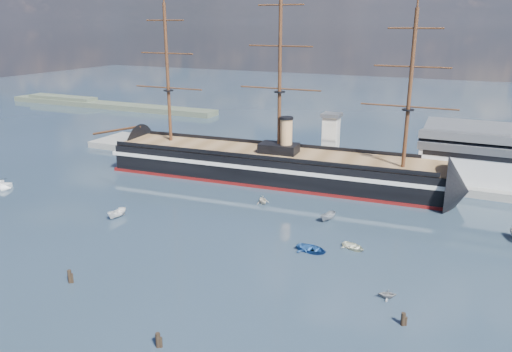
% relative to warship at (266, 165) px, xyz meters
% --- Properties ---
extents(ground, '(600.00, 600.00, 0.00)m').
position_rel_warship_xyz_m(ground, '(10.88, -20.00, -4.04)').
color(ground, '#23333D').
rests_on(ground, ground).
extents(quay, '(180.00, 18.00, 2.00)m').
position_rel_warship_xyz_m(quay, '(20.88, 16.00, -4.04)').
color(quay, slate).
rests_on(quay, ground).
extents(quay_tower, '(5.00, 5.00, 15.00)m').
position_rel_warship_xyz_m(quay_tower, '(13.88, 13.00, 5.72)').
color(quay_tower, silver).
rests_on(quay_tower, ground).
extents(shoreline, '(120.00, 10.00, 4.00)m').
position_rel_warship_xyz_m(shoreline, '(-128.35, 75.00, -2.59)').
color(shoreline, '#3F4C38').
rests_on(shoreline, ground).
extents(warship, '(113.39, 22.20, 53.94)m').
position_rel_warship_xyz_m(warship, '(0.00, 0.00, 0.00)').
color(warship, black).
rests_on(warship, ground).
extents(motorboat_a, '(6.01, 2.75, 2.33)m').
position_rel_warship_xyz_m(motorboat_a, '(-17.89, -39.31, -4.04)').
color(motorboat_a, white).
rests_on(motorboat_a, ground).
extents(motorboat_b, '(1.98, 3.88, 1.73)m').
position_rel_warship_xyz_m(motorboat_b, '(25.96, -37.45, -4.04)').
color(motorboat_b, navy).
rests_on(motorboat_b, ground).
extents(motorboat_c, '(5.89, 3.72, 2.21)m').
position_rel_warship_xyz_m(motorboat_c, '(24.18, -21.55, -4.04)').
color(motorboat_c, gray).
rests_on(motorboat_c, ground).
extents(motorboat_d, '(5.87, 5.89, 2.13)m').
position_rel_warship_xyz_m(motorboat_d, '(7.25, -17.90, -4.04)').
color(motorboat_d, beige).
rests_on(motorboat_d, ground).
extents(motorboat_e, '(2.31, 3.20, 1.39)m').
position_rel_warship_xyz_m(motorboat_e, '(32.69, -33.01, -4.04)').
color(motorboat_e, beige).
rests_on(motorboat_e, ground).
extents(motorboat_g, '(3.41, 4.95, 1.67)m').
position_rel_warship_xyz_m(motorboat_g, '(41.78, -48.00, -4.04)').
color(motorboat_g, gray).
rests_on(motorboat_g, ground).
extents(piling_near_left, '(0.64, 0.64, 2.97)m').
position_rel_warship_xyz_m(piling_near_left, '(-6.12, -65.01, -4.04)').
color(piling_near_left, black).
rests_on(piling_near_left, ground).
extents(piling_near_mid, '(0.64, 0.64, 2.77)m').
position_rel_warship_xyz_m(piling_near_mid, '(16.95, -72.90, -4.04)').
color(piling_near_mid, black).
rests_on(piling_near_mid, ground).
extents(piling_far_right, '(0.64, 0.64, 2.62)m').
position_rel_warship_xyz_m(piling_far_right, '(45.19, -54.28, -4.04)').
color(piling_far_right, black).
rests_on(piling_far_right, ground).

